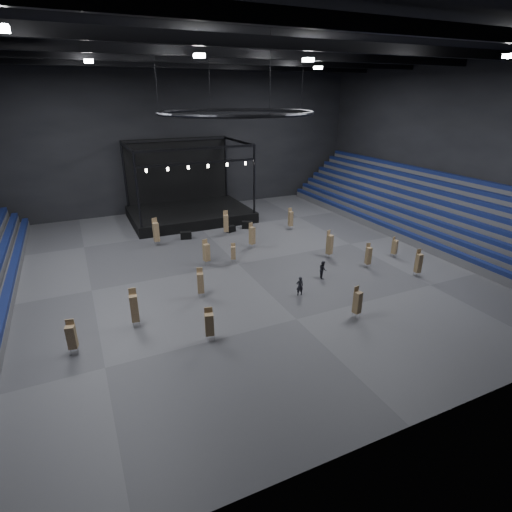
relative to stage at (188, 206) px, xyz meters
name	(u,v)px	position (x,y,z in m)	size (l,w,h in m)	color
floor	(238,264)	(0.00, -16.24, -1.45)	(50.00, 50.00, 0.00)	#424245
ceiling	(234,41)	(0.00, -16.24, 16.55)	(50.00, 42.00, 0.20)	black
wall_back	(174,139)	(0.00, 4.76, 7.55)	(50.00, 0.20, 18.00)	black
wall_front	(444,247)	(0.00, -37.24, 7.55)	(50.00, 0.20, 18.00)	black
wall_right	(453,148)	(25.00, -16.24, 7.55)	(0.20, 42.00, 18.00)	black
bleachers_right	(428,216)	(22.94, -16.24, 0.28)	(7.20, 40.00, 6.40)	#48484B
stage	(188,206)	(0.00, 0.00, 0.00)	(14.00, 10.00, 9.20)	black
truss_ring	(235,113)	(0.00, -16.24, 11.55)	(12.30, 12.30, 5.15)	black
roof_girders	(234,53)	(0.00, -16.24, 15.75)	(49.00, 30.35, 0.70)	black
floodlights	(257,58)	(0.00, -20.24, 15.15)	(28.60, 16.60, 0.25)	white
flight_case_left	(186,235)	(-2.44, -7.60, -1.06)	(1.17, 0.58, 0.78)	black
flight_case_mid	(231,229)	(2.73, -7.48, -1.11)	(1.03, 0.51, 0.69)	black
flight_case_right	(247,225)	(4.94, -7.07, -1.04)	(1.24, 0.62, 0.83)	black
chair_stack_0	(206,252)	(-2.63, -15.19, -0.19)	(0.59, 0.59, 2.40)	silver
chair_stack_1	(209,324)	(-6.20, -26.61, -0.25)	(0.64, 0.64, 2.24)	silver
chair_stack_2	(291,218)	(9.28, -9.35, -0.20)	(0.45, 0.45, 2.45)	silver
chair_stack_3	(200,282)	(-4.96, -20.85, -0.23)	(0.56, 0.56, 2.36)	silver
chair_stack_4	(368,255)	(10.19, -21.70, -0.29)	(0.46, 0.46, 2.26)	silver
chair_stack_5	(395,247)	(14.00, -20.84, -0.39)	(0.58, 0.58, 1.99)	silver
chair_stack_6	(252,235)	(2.88, -12.90, -0.13)	(0.61, 0.61, 2.57)	silver
chair_stack_7	(330,244)	(8.36, -18.37, -0.08)	(0.64, 0.64, 2.68)	silver
chair_stack_8	(357,302)	(3.88, -28.22, -0.24)	(0.57, 0.57, 2.33)	silver
chair_stack_9	(134,308)	(-10.13, -22.98, -0.05)	(0.56, 0.56, 2.73)	silver
chair_stack_10	(233,252)	(-0.22, -15.62, -0.47)	(0.55, 0.55, 1.82)	silver
chair_stack_11	(226,223)	(1.89, -8.22, -0.06)	(0.63, 0.63, 2.71)	silver
chair_stack_12	(156,232)	(-5.65, -8.22, 0.01)	(0.58, 0.58, 2.85)	silver
chair_stack_13	(72,336)	(-14.00, -24.51, -0.27)	(0.60, 0.60, 2.22)	silver
chair_stack_14	(419,263)	(12.80, -24.93, -0.22)	(0.47, 0.47, 2.41)	silver
man_center	(300,286)	(2.01, -23.73, -0.68)	(0.56, 0.37, 1.54)	black
crew_member	(323,269)	(5.34, -21.87, -0.69)	(0.74, 0.58, 1.52)	black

